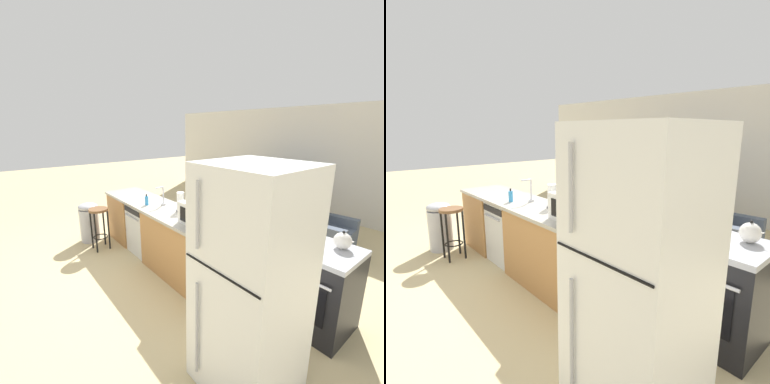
# 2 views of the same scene
# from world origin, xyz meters

# --- Properties ---
(ground_plane) EXTENTS (24.00, 24.00, 0.00)m
(ground_plane) POSITION_xyz_m (0.00, 0.00, 0.00)
(ground_plane) COLOR tan
(wall_back) EXTENTS (10.00, 0.06, 2.60)m
(wall_back) POSITION_xyz_m (0.30, 4.20, 1.30)
(wall_back) COLOR silver
(wall_back) RESTS_ON ground_plane
(kitchen_counter) EXTENTS (2.94, 0.66, 0.90)m
(kitchen_counter) POSITION_xyz_m (0.24, 0.00, 0.42)
(kitchen_counter) COLOR #B77F47
(kitchen_counter) RESTS_ON ground_plane
(dishwasher) EXTENTS (0.58, 0.61, 0.84)m
(dishwasher) POSITION_xyz_m (-0.25, -0.00, 0.42)
(dishwasher) COLOR silver
(dishwasher) RESTS_ON ground_plane
(stove_range) EXTENTS (0.76, 0.68, 0.90)m
(stove_range) POSITION_xyz_m (2.35, 0.55, 0.45)
(stove_range) COLOR black
(stove_range) RESTS_ON ground_plane
(refrigerator) EXTENTS (0.72, 0.73, 1.86)m
(refrigerator) POSITION_xyz_m (2.35, -0.55, 0.93)
(refrigerator) COLOR white
(refrigerator) RESTS_ON ground_plane
(microwave) EXTENTS (0.50, 0.37, 0.28)m
(microwave) POSITION_xyz_m (1.12, -0.00, 1.04)
(microwave) COLOR white
(microwave) RESTS_ON kitchen_counter
(sink_faucet) EXTENTS (0.07, 0.18, 0.30)m
(sink_faucet) POSITION_xyz_m (0.11, 0.07, 1.03)
(sink_faucet) COLOR silver
(sink_faucet) RESTS_ON kitchen_counter
(paper_towel_roll) EXTENTS (0.14, 0.14, 0.28)m
(paper_towel_roll) POSITION_xyz_m (0.53, 0.12, 1.04)
(paper_towel_roll) COLOR #4C4C51
(paper_towel_roll) RESTS_ON kitchen_counter
(soap_bottle) EXTENTS (0.06, 0.06, 0.18)m
(soap_bottle) POSITION_xyz_m (-0.05, -0.12, 0.97)
(soap_bottle) COLOR #338CCC
(soap_bottle) RESTS_ON kitchen_counter
(kettle) EXTENTS (0.21, 0.17, 0.19)m
(kettle) POSITION_xyz_m (2.52, 0.68, 0.99)
(kettle) COLOR silver
(kettle) RESTS_ON stove_range
(bar_stool) EXTENTS (0.32, 0.32, 0.74)m
(bar_stool) POSITION_xyz_m (-0.85, -0.63, 0.54)
(bar_stool) COLOR brown
(bar_stool) RESTS_ON ground_plane
(trash_bin) EXTENTS (0.35, 0.35, 0.74)m
(trash_bin) POSITION_xyz_m (-1.31, -0.67, 0.38)
(trash_bin) COLOR #B7B7BC
(trash_bin) RESTS_ON ground_plane
(couch) EXTENTS (2.14, 1.27, 1.27)m
(couch) POSITION_xyz_m (-0.15, 2.49, 0.39)
(couch) COLOR navy
(couch) RESTS_ON ground_plane
(armchair) EXTENTS (0.87, 0.92, 1.20)m
(armchair) POSITION_xyz_m (1.53, 2.43, 0.35)
(armchair) COLOR #515B6B
(armchair) RESTS_ON ground_plane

